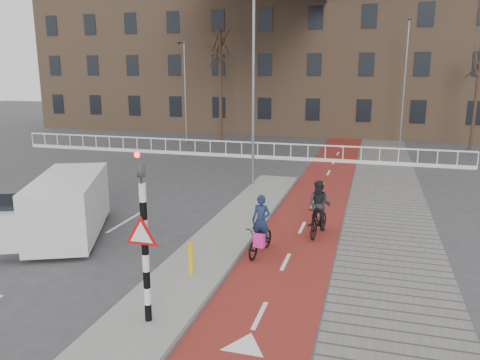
# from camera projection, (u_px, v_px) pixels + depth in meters

# --- Properties ---
(ground) EXTENTS (120.00, 120.00, 0.00)m
(ground) POSITION_uv_depth(u_px,v_px,m) (209.00, 287.00, 11.31)
(ground) COLOR #38383A
(ground) RESTS_ON ground
(bike_lane) EXTENTS (2.50, 60.00, 0.01)m
(bike_lane) POSITION_uv_depth(u_px,v_px,m) (319.00, 192.00, 20.27)
(bike_lane) COLOR maroon
(bike_lane) RESTS_ON ground
(sidewalk) EXTENTS (3.00, 60.00, 0.01)m
(sidewalk) POSITION_uv_depth(u_px,v_px,m) (387.00, 196.00, 19.52)
(sidewalk) COLOR slate
(sidewalk) RESTS_ON ground
(curb_island) EXTENTS (1.80, 16.00, 0.12)m
(curb_island) POSITION_uv_depth(u_px,v_px,m) (230.00, 230.00, 15.23)
(curb_island) COLOR gray
(curb_island) RESTS_ON ground
(traffic_signal) EXTENTS (0.80, 0.80, 3.68)m
(traffic_signal) POSITION_uv_depth(u_px,v_px,m) (144.00, 234.00, 9.13)
(traffic_signal) COLOR black
(traffic_signal) RESTS_ON curb_island
(bollard) EXTENTS (0.12, 0.12, 0.83)m
(bollard) POSITION_uv_depth(u_px,v_px,m) (191.00, 258.00, 11.67)
(bollard) COLOR #F9B30D
(bollard) RESTS_ON curb_island
(cyclist_near) EXTENTS (0.80, 1.68, 1.72)m
(cyclist_near) POSITION_uv_depth(u_px,v_px,m) (261.00, 235.00, 13.23)
(cyclist_near) COLOR black
(cyclist_near) RESTS_ON bike_lane
(cyclist_far) EXTENTS (0.84, 1.68, 1.77)m
(cyclist_far) POSITION_uv_depth(u_px,v_px,m) (319.00, 213.00, 14.68)
(cyclist_far) COLOR black
(cyclist_far) RESTS_ON bike_lane
(van) EXTENTS (3.44, 4.80, 1.92)m
(van) POSITION_uv_depth(u_px,v_px,m) (69.00, 205.00, 14.62)
(van) COLOR silver
(van) RESTS_ON ground
(railing) EXTENTS (28.00, 0.10, 0.99)m
(railing) POSITION_uv_depth(u_px,v_px,m) (226.00, 152.00, 28.50)
(railing) COLOR silver
(railing) RESTS_ON ground
(townhouse_row) EXTENTS (46.00, 10.00, 15.90)m
(townhouse_row) POSITION_uv_depth(u_px,v_px,m) (300.00, 39.00, 40.31)
(townhouse_row) COLOR #7F6047
(townhouse_row) RESTS_ON ground
(tree_mid) EXTENTS (0.26, 0.26, 7.94)m
(tree_mid) POSITION_uv_depth(u_px,v_px,m) (220.00, 87.00, 33.56)
(tree_mid) COLOR #311D15
(tree_mid) RESTS_ON ground
(tree_right) EXTENTS (0.22, 0.22, 6.86)m
(tree_right) POSITION_uv_depth(u_px,v_px,m) (476.00, 98.00, 29.93)
(tree_right) COLOR #311D15
(tree_right) RESTS_ON ground
(streetlight_near) EXTENTS (0.12, 0.12, 8.69)m
(streetlight_near) POSITION_uv_depth(u_px,v_px,m) (253.00, 89.00, 20.13)
(streetlight_near) COLOR slate
(streetlight_near) RESTS_ON ground
(streetlight_left) EXTENTS (0.12, 0.12, 7.13)m
(streetlight_left) POSITION_uv_depth(u_px,v_px,m) (185.00, 93.00, 33.41)
(streetlight_left) COLOR slate
(streetlight_left) RESTS_ON ground
(streetlight_right) EXTENTS (0.12, 0.12, 8.54)m
(streetlight_right) POSITION_uv_depth(u_px,v_px,m) (404.00, 84.00, 31.93)
(streetlight_right) COLOR slate
(streetlight_right) RESTS_ON ground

